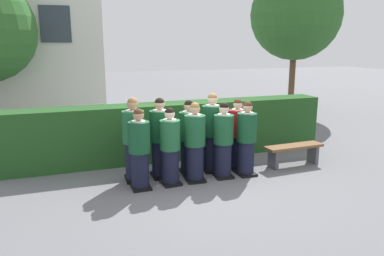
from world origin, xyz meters
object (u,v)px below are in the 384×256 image
(student_rear_row_1, at_px, (160,140))
(student_in_red_blazer, at_px, (237,135))
(student_front_row_1, at_px, (170,148))
(student_front_row_4, at_px, (246,140))
(student_rear_row_3, at_px, (212,134))
(wooden_bench, at_px, (294,151))
(student_front_row_0, at_px, (140,151))
(student_rear_row_2, at_px, (189,139))
(student_rear_row_0, at_px, (134,141))
(student_front_row_3, at_px, (223,142))
(student_front_row_2, at_px, (195,144))

(student_rear_row_1, xyz_separation_m, student_in_red_blazer, (1.76, 0.02, -0.05))
(student_front_row_1, bearing_deg, student_front_row_4, -0.00)
(student_rear_row_3, distance_m, wooden_bench, 1.98)
(student_front_row_4, distance_m, student_in_red_blazer, 0.49)
(student_front_row_0, relative_size, student_rear_row_2, 0.98)
(student_front_row_1, distance_m, student_rear_row_3, 1.19)
(student_rear_row_0, bearing_deg, student_front_row_3, -13.53)
(student_front_row_2, relative_size, student_rear_row_2, 1.01)
(student_front_row_3, bearing_deg, student_front_row_0, -178.28)
(student_front_row_1, distance_m, student_rear_row_0, 0.78)
(student_front_row_1, distance_m, student_rear_row_1, 0.48)
(student_front_row_2, bearing_deg, wooden_bench, 3.54)
(student_front_row_2, distance_m, student_in_red_blazer, 1.25)
(student_rear_row_1, bearing_deg, student_front_row_3, -19.92)
(student_front_row_3, distance_m, student_rear_row_0, 1.83)
(student_front_row_2, bearing_deg, student_rear_row_1, 142.87)
(student_front_row_3, height_order, student_rear_row_3, student_rear_row_3)
(student_front_row_0, height_order, student_front_row_4, student_front_row_4)
(student_front_row_1, distance_m, student_front_row_4, 1.67)
(student_front_row_0, distance_m, student_front_row_4, 2.28)
(student_front_row_4, relative_size, student_rear_row_0, 0.93)
(student_rear_row_2, bearing_deg, student_front_row_3, -37.35)
(student_rear_row_1, xyz_separation_m, student_rear_row_2, (0.63, 0.01, -0.04))
(student_front_row_3, height_order, student_front_row_4, student_front_row_4)
(student_front_row_1, xyz_separation_m, student_front_row_2, (0.52, 0.02, 0.03))
(student_front_row_3, height_order, student_in_red_blazer, student_front_row_3)
(wooden_bench, bearing_deg, student_rear_row_1, 174.41)
(student_rear_row_2, relative_size, student_in_red_blazer, 1.02)
(student_rear_row_0, height_order, wooden_bench, student_rear_row_0)
(student_front_row_2, bearing_deg, student_rear_row_2, 86.30)
(student_front_row_4, relative_size, student_rear_row_1, 0.95)
(student_in_red_blazer, bearing_deg, student_rear_row_0, -179.21)
(student_rear_row_3, bearing_deg, student_in_red_blazer, 0.06)
(student_front_row_2, distance_m, student_rear_row_1, 0.75)
(student_front_row_3, xyz_separation_m, student_front_row_4, (0.52, -0.03, 0.00))
(wooden_bench, bearing_deg, student_front_row_0, -176.85)
(student_rear_row_1, bearing_deg, student_front_row_2, -37.13)
(student_front_row_4, relative_size, wooden_bench, 1.12)
(student_front_row_2, relative_size, student_rear_row_3, 0.94)
(student_front_row_4, height_order, student_rear_row_0, student_rear_row_0)
(student_front_row_3, bearing_deg, student_front_row_2, -179.33)
(student_rear_row_0, height_order, student_in_red_blazer, student_rear_row_0)
(student_front_row_1, height_order, student_front_row_4, student_front_row_4)
(student_front_row_2, distance_m, wooden_bench, 2.50)
(student_front_row_2, distance_m, student_front_row_4, 1.15)
(student_rear_row_2, bearing_deg, student_front_row_2, -93.70)
(student_in_red_blazer, height_order, wooden_bench, student_in_red_blazer)
(student_front_row_1, height_order, student_rear_row_2, student_rear_row_2)
(student_rear_row_0, relative_size, student_in_red_blazer, 1.09)
(student_front_row_0, relative_size, student_front_row_1, 1.01)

